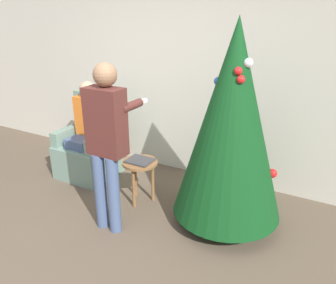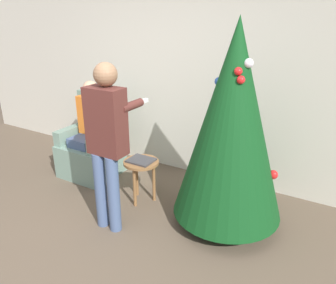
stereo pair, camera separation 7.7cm
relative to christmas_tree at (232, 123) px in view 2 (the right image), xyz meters
The scene contains 8 objects.
ground_plane 1.98m from the christmas_tree, 127.25° to the right, with size 14.00×14.00×0.00m, color brown.
wall_back 1.38m from the christmas_tree, 137.69° to the left, with size 8.00×0.06×2.70m.
christmas_tree is the anchor object (origin of this frame).
armchair 2.12m from the christmas_tree, behind, with size 0.69×0.67×1.08m.
person_seated 2.02m from the christmas_tree, behind, with size 0.36×0.46×1.26m.
person_standing 1.18m from the christmas_tree, 147.66° to the right, with size 0.39×0.57×1.66m.
side_stool 1.20m from the christmas_tree, behind, with size 0.40×0.40×0.51m.
laptop 1.15m from the christmas_tree, behind, with size 0.28×0.24×0.02m.
Camera 2 is at (1.95, -1.50, 2.06)m, focal length 35.00 mm.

